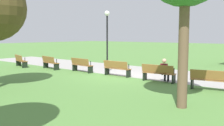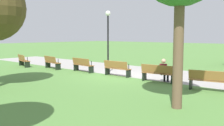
{
  "view_description": "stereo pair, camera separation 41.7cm",
  "coord_description": "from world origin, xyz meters",
  "px_view_note": "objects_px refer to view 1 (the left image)",
  "views": [
    {
      "loc": [
        9.29,
        -11.73,
        2.38
      ],
      "look_at": [
        0.0,
        -0.49,
        0.8
      ],
      "focal_mm": 42.06,
      "sensor_mm": 36.0,
      "label": 1
    },
    {
      "loc": [
        9.61,
        -11.46,
        2.38
      ],
      "look_at": [
        0.0,
        -0.49,
        0.8
      ],
      "focal_mm": 42.06,
      "sensor_mm": 36.0,
      "label": 2
    }
  ],
  "objects_px": {
    "bench_5": "(211,80)",
    "lamp_post": "(107,30)",
    "bench_4": "(158,73)",
    "bench_0": "(21,61)",
    "bench_2": "(81,65)",
    "person_seated": "(165,70)",
    "bench_3": "(117,68)",
    "bench_1": "(50,62)"
  },
  "relations": [
    {
      "from": "bench_1",
      "to": "bench_4",
      "type": "height_order",
      "value": "same"
    },
    {
      "from": "bench_0",
      "to": "bench_2",
      "type": "height_order",
      "value": "same"
    },
    {
      "from": "bench_5",
      "to": "lamp_post",
      "type": "height_order",
      "value": "lamp_post"
    },
    {
      "from": "bench_0",
      "to": "person_seated",
      "type": "xyz_separation_m",
      "value": [
        11.28,
        1.15,
        0.17
      ]
    },
    {
      "from": "bench_2",
      "to": "bench_5",
      "type": "height_order",
      "value": "same"
    },
    {
      "from": "bench_4",
      "to": "lamp_post",
      "type": "height_order",
      "value": "lamp_post"
    },
    {
      "from": "bench_0",
      "to": "bench_5",
      "type": "relative_size",
      "value": 1.0
    },
    {
      "from": "bench_3",
      "to": "person_seated",
      "type": "bearing_deg",
      "value": 0.81
    },
    {
      "from": "bench_3",
      "to": "bench_4",
      "type": "xyz_separation_m",
      "value": [
        2.78,
        -0.12,
        0.0
      ]
    },
    {
      "from": "bench_4",
      "to": "bench_1",
      "type": "bearing_deg",
      "value": 177.43
    },
    {
      "from": "bench_5",
      "to": "person_seated",
      "type": "xyz_separation_m",
      "value": [
        -2.49,
        0.54,
        0.17
      ]
    },
    {
      "from": "bench_2",
      "to": "lamp_post",
      "type": "relative_size",
      "value": 0.45
    },
    {
      "from": "bench_3",
      "to": "person_seated",
      "type": "xyz_separation_m",
      "value": [
        3.04,
        0.04,
        0.17
      ]
    },
    {
      "from": "person_seated",
      "to": "bench_0",
      "type": "bearing_deg",
      "value": -179.3
    },
    {
      "from": "bench_5",
      "to": "bench_4",
      "type": "bearing_deg",
      "value": 162.14
    },
    {
      "from": "bench_5",
      "to": "person_seated",
      "type": "distance_m",
      "value": 2.55
    },
    {
      "from": "bench_5",
      "to": "bench_0",
      "type": "bearing_deg",
      "value": 172.32
    },
    {
      "from": "bench_0",
      "to": "bench_3",
      "type": "xyz_separation_m",
      "value": [
        8.24,
        1.1,
        0.0
      ]
    },
    {
      "from": "bench_2",
      "to": "person_seated",
      "type": "relative_size",
      "value": 1.45
    },
    {
      "from": "bench_4",
      "to": "bench_5",
      "type": "height_order",
      "value": "same"
    },
    {
      "from": "bench_0",
      "to": "bench_1",
      "type": "bearing_deg",
      "value": 28.06
    },
    {
      "from": "bench_3",
      "to": "bench_5",
      "type": "distance_m",
      "value": 5.55
    },
    {
      "from": "bench_2",
      "to": "person_seated",
      "type": "distance_m",
      "value": 5.82
    },
    {
      "from": "lamp_post",
      "to": "bench_4",
      "type": "bearing_deg",
      "value": -12.22
    },
    {
      "from": "bench_1",
      "to": "lamp_post",
      "type": "distance_m",
      "value": 4.87
    },
    {
      "from": "person_seated",
      "to": "bench_2",
      "type": "bearing_deg",
      "value": 176.53
    },
    {
      "from": "bench_3",
      "to": "bench_5",
      "type": "height_order",
      "value": "same"
    },
    {
      "from": "bench_3",
      "to": "bench_5",
      "type": "relative_size",
      "value": 0.97
    },
    {
      "from": "person_seated",
      "to": "lamp_post",
      "type": "xyz_separation_m",
      "value": [
        -4.42,
        0.73,
        2.06
      ]
    },
    {
      "from": "bench_4",
      "to": "bench_3",
      "type": "bearing_deg",
      "value": 172.34
    },
    {
      "from": "bench_3",
      "to": "lamp_post",
      "type": "distance_m",
      "value": 2.73
    },
    {
      "from": "bench_4",
      "to": "bench_0",
      "type": "bearing_deg",
      "value": 179.98
    },
    {
      "from": "bench_4",
      "to": "bench_5",
      "type": "bearing_deg",
      "value": -12.74
    },
    {
      "from": "bench_5",
      "to": "bench_3",
      "type": "bearing_deg",
      "value": 164.69
    },
    {
      "from": "bench_0",
      "to": "bench_2",
      "type": "relative_size",
      "value": 1.02
    },
    {
      "from": "bench_0",
      "to": "bench_2",
      "type": "distance_m",
      "value": 5.55
    },
    {
      "from": "bench_1",
      "to": "bench_2",
      "type": "xyz_separation_m",
      "value": [
        2.75,
        0.37,
        0.0
      ]
    },
    {
      "from": "bench_0",
      "to": "lamp_post",
      "type": "bearing_deg",
      "value": 30.69
    },
    {
      "from": "bench_1",
      "to": "person_seated",
      "type": "distance_m",
      "value": 8.59
    },
    {
      "from": "bench_0",
      "to": "lamp_post",
      "type": "relative_size",
      "value": 0.46
    },
    {
      "from": "bench_1",
      "to": "bench_5",
      "type": "xyz_separation_m",
      "value": [
        11.06,
        0.0,
        0.0
      ]
    },
    {
      "from": "bench_1",
      "to": "bench_3",
      "type": "height_order",
      "value": "same"
    }
  ]
}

